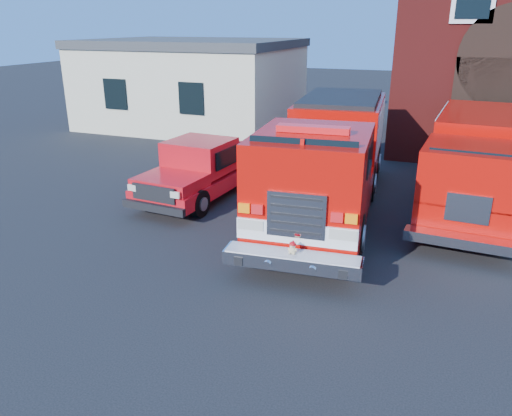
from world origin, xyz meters
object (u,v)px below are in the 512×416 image
at_px(pickup_truck, 205,168).
at_px(secondary_truck, 476,160).
at_px(fire_engine, 329,157).
at_px(side_building, 194,82).

distance_m(pickup_truck, secondary_truck, 8.05).
bearing_deg(secondary_truck, fire_engine, -156.99).
bearing_deg(pickup_truck, side_building, 119.30).
relative_size(pickup_truck, secondary_truck, 0.69).
xyz_separation_m(fire_engine, pickup_truck, (-3.89, -0.15, -0.69)).
height_order(side_building, secondary_truck, side_building).
relative_size(side_building, fire_engine, 1.03).
bearing_deg(secondary_truck, side_building, 148.06).
bearing_deg(fire_engine, secondary_truck, 23.01).
distance_m(side_building, fire_engine, 14.04).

